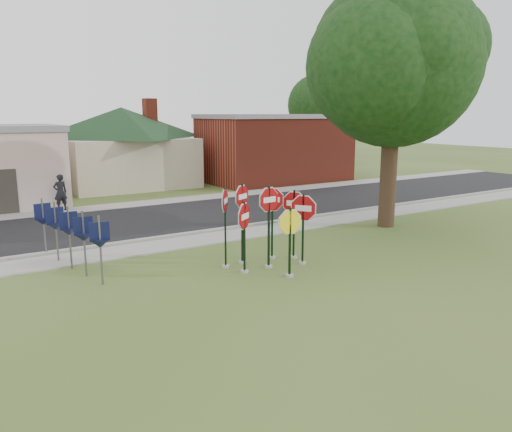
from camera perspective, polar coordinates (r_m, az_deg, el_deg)
ground at (r=14.95m, az=4.58°, el=-7.06°), size 120.00×120.00×0.00m
sidewalk_near at (r=19.42m, az=-5.23°, el=-2.58°), size 60.00×1.60×0.06m
road at (r=23.42m, az=-10.30°, el=-0.30°), size 60.00×7.00×0.04m
sidewalk_far at (r=27.38m, az=-13.73°, el=1.30°), size 60.00×1.60×0.06m
curb at (r=20.28m, az=-6.54°, el=-1.88°), size 60.00×0.20×0.14m
stop_sign_center at (r=15.44m, az=1.48°, el=0.12°), size 1.06×0.24×2.72m
stop_sign_yellow at (r=14.68m, az=3.90°, el=-2.08°), size 1.04×0.24×2.20m
stop_sign_left at (r=15.00m, az=-1.33°, el=-1.32°), size 0.93×0.65×2.32m
stop_sign_right at (r=15.96m, az=5.41°, el=-0.31°), size 0.71×0.93×2.42m
stop_sign_back_right at (r=16.47m, az=1.86°, el=0.41°), size 1.04×0.35×2.54m
stop_sign_back_left at (r=15.90m, az=-1.59°, el=0.38°), size 0.91×0.47×2.71m
stop_sign_far_right at (r=16.57m, az=4.37°, el=0.17°), size 0.67×0.89×2.43m
stop_sign_far_left at (r=15.51m, az=-3.54°, el=-0.05°), size 0.68×0.78×2.66m
route_sign_row at (r=16.47m, az=-20.58°, el=-1.60°), size 1.43×4.63×2.00m
building_house at (r=34.93m, az=-15.04°, el=9.37°), size 11.60×11.60×6.20m
building_brick at (r=36.27m, az=2.18°, el=7.85°), size 10.20×6.20×4.75m
oak_tree at (r=21.93m, az=15.54°, el=16.60°), size 10.54×9.94×10.32m
bg_tree_right at (r=48.22m, az=7.04°, el=12.48°), size 5.60×5.60×8.40m
pedestrian at (r=26.48m, az=-21.46°, el=2.53°), size 0.72×0.53×1.81m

